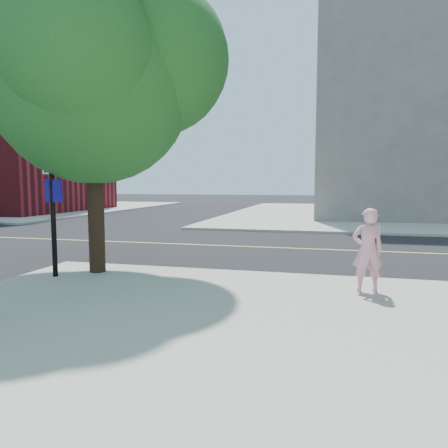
# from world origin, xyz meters

# --- Properties ---
(ground) EXTENTS (140.00, 140.00, 0.00)m
(ground) POSITION_xyz_m (0.00, 0.00, 0.00)
(ground) COLOR black
(ground) RESTS_ON ground
(road_ew) EXTENTS (140.00, 9.00, 0.01)m
(road_ew) POSITION_xyz_m (0.00, 4.50, 0.01)
(road_ew) COLOR black
(road_ew) RESTS_ON ground
(sidewalk_ne) EXTENTS (29.00, 25.00, 0.12)m
(sidewalk_ne) POSITION_xyz_m (13.50, 21.50, 0.06)
(sidewalk_ne) COLOR #A2A396
(sidewalk_ne) RESTS_ON ground
(man_on_phone) EXTENTS (0.64, 0.48, 1.62)m
(man_on_phone) POSITION_xyz_m (6.55, -1.33, 0.93)
(man_on_phone) COLOR pink
(man_on_phone) RESTS_ON sidewalk_se
(street_tree) EXTENTS (5.71, 5.19, 7.57)m
(street_tree) POSITION_xyz_m (0.64, -0.95, 5.01)
(street_tree) COLOR black
(street_tree) RESTS_ON sidewalk_se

